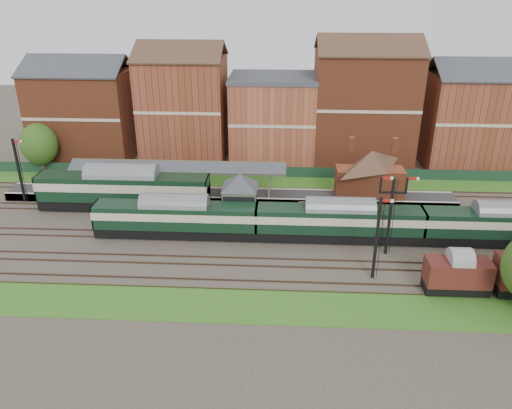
# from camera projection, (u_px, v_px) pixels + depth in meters

# --- Properties ---
(ground) EXTENTS (160.00, 160.00, 0.00)m
(ground) POSITION_uv_depth(u_px,v_px,m) (266.00, 238.00, 52.65)
(ground) COLOR #473D33
(ground) RESTS_ON ground
(grass_back) EXTENTS (90.00, 4.50, 0.06)m
(grass_back) POSITION_uv_depth(u_px,v_px,m) (270.00, 182.00, 67.19)
(grass_back) COLOR #2D6619
(grass_back) RESTS_ON ground
(grass_front) EXTENTS (90.00, 5.00, 0.06)m
(grass_front) POSITION_uv_depth(u_px,v_px,m) (261.00, 306.00, 41.72)
(grass_front) COLOR #2D6619
(grass_front) RESTS_ON ground
(fence) EXTENTS (90.00, 0.12, 1.50)m
(fence) POSITION_uv_depth(u_px,v_px,m) (271.00, 172.00, 68.71)
(fence) COLOR #193823
(fence) RESTS_ON ground
(platform) EXTENTS (55.00, 3.40, 1.00)m
(platform) POSITION_uv_depth(u_px,v_px,m) (229.00, 196.00, 61.56)
(platform) COLOR #2D2D2D
(platform) RESTS_ON ground
(signal_box) EXTENTS (5.40, 5.40, 6.00)m
(signal_box) POSITION_uv_depth(u_px,v_px,m) (240.00, 198.00, 54.43)
(signal_box) COLOR #6E805B
(signal_box) RESTS_ON ground
(brick_hut) EXTENTS (3.20, 2.64, 2.94)m
(brick_hut) POSITION_uv_depth(u_px,v_px,m) (313.00, 216.00, 54.87)
(brick_hut) COLOR brown
(brick_hut) RESTS_ON ground
(station_building) EXTENTS (8.10, 8.10, 5.90)m
(station_building) POSITION_uv_depth(u_px,v_px,m) (370.00, 173.00, 59.29)
(station_building) COLOR #994626
(station_building) RESTS_ON platform
(canopy) EXTENTS (26.00, 3.89, 4.08)m
(canopy) POSITION_uv_depth(u_px,v_px,m) (178.00, 164.00, 60.16)
(canopy) COLOR brown
(canopy) RESTS_ON platform
(semaphore_bracket) EXTENTS (3.60, 0.25, 8.18)m
(semaphore_bracket) POSITION_uv_depth(u_px,v_px,m) (391.00, 211.00, 47.87)
(semaphore_bracket) COLOR black
(semaphore_bracket) RESTS_ON ground
(semaphore_platform_end) EXTENTS (1.23, 0.25, 8.00)m
(semaphore_platform_end) POSITION_uv_depth(u_px,v_px,m) (19.00, 170.00, 59.68)
(semaphore_platform_end) COLOR black
(semaphore_platform_end) RESTS_ON ground
(semaphore_siding) EXTENTS (1.23, 0.25, 8.00)m
(semaphore_siding) POSITION_uv_depth(u_px,v_px,m) (377.00, 237.00, 44.07)
(semaphore_siding) COLOR black
(semaphore_siding) RESTS_ON ground
(town_backdrop) EXTENTS (69.00, 10.00, 16.00)m
(town_backdrop) POSITION_uv_depth(u_px,v_px,m) (271.00, 115.00, 72.51)
(town_backdrop) COLOR #994626
(town_backdrop) RESTS_ON ground
(dmu_train) EXTENTS (51.09, 2.69, 3.92)m
(dmu_train) POSITION_uv_depth(u_px,v_px,m) (339.00, 221.00, 51.33)
(dmu_train) COLOR black
(dmu_train) RESTS_ON ground
(platform_railcar) EXTENTS (20.06, 3.16, 4.62)m
(platform_railcar) POSITION_uv_depth(u_px,v_px,m) (124.00, 188.00, 58.28)
(platform_railcar) COLOR black
(platform_railcar) RESTS_ON ground
(goods_van_a) EXTENTS (5.41, 2.35, 3.28)m
(goods_van_a) POSITION_uv_depth(u_px,v_px,m) (457.00, 274.00, 42.86)
(goods_van_a) COLOR black
(goods_van_a) RESTS_ON ground
(tree_back) EXTENTS (4.97, 4.97, 7.26)m
(tree_back) POSITION_uv_depth(u_px,v_px,m) (39.00, 144.00, 68.19)
(tree_back) COLOR #382619
(tree_back) RESTS_ON ground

